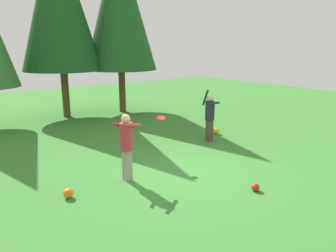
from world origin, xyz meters
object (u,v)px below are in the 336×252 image
(ball_orange, at_px, (68,193))
(tree_right, at_px, (119,4))
(person_thrower, at_px, (210,114))
(person_catcher, at_px, (126,142))
(ball_red, at_px, (255,187))
(frisbee, at_px, (161,118))
(ball_yellow, at_px, (216,131))

(ball_orange, height_order, tree_right, tree_right)
(person_thrower, height_order, ball_orange, person_thrower)
(person_catcher, distance_m, ball_red, 3.42)
(person_thrower, height_order, frisbee, person_thrower)
(ball_red, xyz_separation_m, ball_orange, (-3.73, 2.50, 0.02))
(person_catcher, bearing_deg, frisbee, -0.00)
(ball_yellow, bearing_deg, person_catcher, -162.30)
(person_catcher, height_order, tree_right, tree_right)
(person_thrower, relative_size, frisbee, 6.04)
(person_catcher, height_order, ball_red, person_catcher)
(person_catcher, height_order, frisbee, person_catcher)
(person_catcher, xyz_separation_m, ball_red, (2.09, -2.53, -0.96))
(person_thrower, bearing_deg, ball_yellow, -166.21)
(person_thrower, bearing_deg, ball_red, 45.84)
(ball_yellow, relative_size, ball_orange, 1.09)
(person_catcher, relative_size, ball_red, 8.80)
(ball_red, height_order, tree_right, tree_right)
(person_catcher, bearing_deg, tree_right, 40.68)
(person_thrower, distance_m, ball_orange, 6.13)
(ball_yellow, height_order, tree_right, tree_right)
(ball_red, bearing_deg, ball_yellow, 53.51)
(ball_yellow, xyz_separation_m, tree_right, (-0.57, 6.26, 5.30))
(ball_yellow, bearing_deg, frisbee, -162.86)
(ball_red, relative_size, tree_right, 0.02)
(person_thrower, relative_size, ball_orange, 7.96)
(ball_red, height_order, ball_orange, ball_orange)
(frisbee, distance_m, ball_orange, 3.44)
(ball_orange, bearing_deg, ball_yellow, 13.88)
(person_thrower, xyz_separation_m, tree_right, (0.33, 6.72, 4.41))
(person_catcher, xyz_separation_m, ball_yellow, (5.19, 1.66, -0.93))
(ball_orange, bearing_deg, person_thrower, 11.66)
(tree_right, bearing_deg, frisbee, -112.77)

